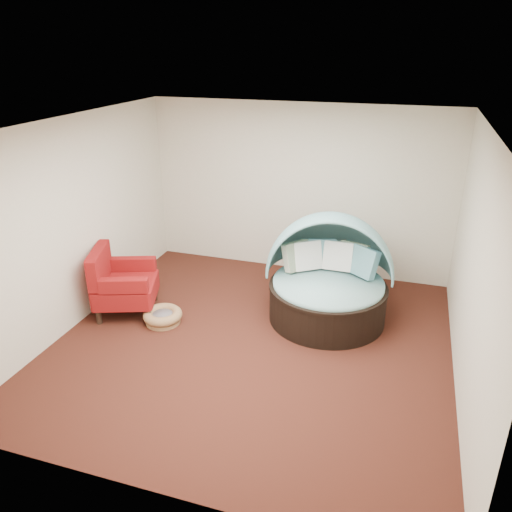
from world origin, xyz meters
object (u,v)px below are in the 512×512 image
(canopy_daybed, at_px, (329,271))
(pet_basket, at_px, (163,316))
(red_armchair, at_px, (121,283))
(side_table, at_px, (135,286))

(canopy_daybed, distance_m, pet_basket, 2.42)
(red_armchair, height_order, side_table, red_armchair)
(side_table, bearing_deg, canopy_daybed, 10.53)
(canopy_daybed, relative_size, side_table, 3.38)
(pet_basket, relative_size, red_armchair, 0.64)
(canopy_daybed, xyz_separation_m, side_table, (-2.80, -0.52, -0.40))
(canopy_daybed, bearing_deg, pet_basket, -165.85)
(red_armchair, distance_m, side_table, 0.31)
(pet_basket, height_order, red_armchair, red_armchair)
(canopy_daybed, height_order, pet_basket, canopy_daybed)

